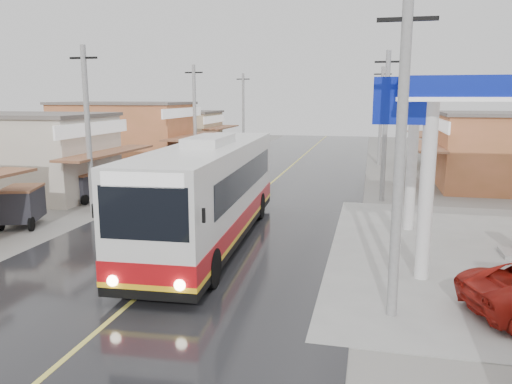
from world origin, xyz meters
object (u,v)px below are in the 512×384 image
at_px(second_bus, 211,155).
at_px(cyclist, 143,197).
at_px(tricycle_far, 87,185).
at_px(coach_bus, 211,192).
at_px(tricycle_near, 22,204).

relative_size(second_bus, cyclist, 3.75).
xyz_separation_m(second_bus, tricycle_far, (-3.72, -10.31, -0.58)).
xyz_separation_m(coach_bus, tricycle_far, (-9.01, 5.88, -1.10)).
bearing_deg(second_bus, coach_bus, -76.26).
relative_size(second_bus, tricycle_near, 3.41).
distance_m(coach_bus, tricycle_far, 10.82).
bearing_deg(tricycle_near, coach_bus, -21.72).
relative_size(coach_bus, second_bus, 1.59).
distance_m(second_bus, tricycle_near, 16.13).
distance_m(second_bus, tricycle_far, 10.98).
xyz_separation_m(coach_bus, second_bus, (-5.29, 16.19, -0.52)).
distance_m(coach_bus, cyclist, 6.63).
height_order(second_bus, cyclist, second_bus).
height_order(coach_bus, tricycle_near, coach_bus).
bearing_deg(tricycle_near, cyclist, 25.47).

